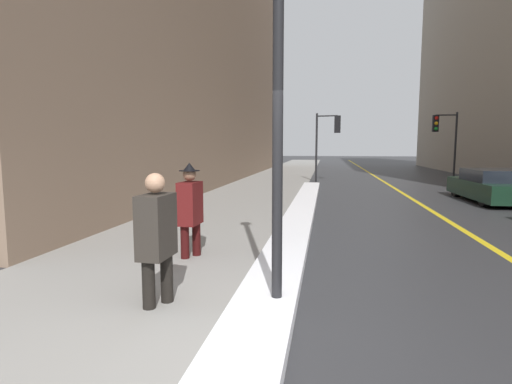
{
  "coord_description": "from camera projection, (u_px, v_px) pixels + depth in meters",
  "views": [
    {
      "loc": [
        0.89,
        -3.32,
        1.89
      ],
      "look_at": [
        -0.4,
        4.0,
        1.05
      ],
      "focal_mm": 28.0,
      "sensor_mm": 36.0,
      "label": 1
    }
  ],
  "objects": [
    {
      "name": "parked_car_dark_green",
      "position": [
        495.0,
        186.0,
        13.73
      ],
      "size": [
        1.98,
        4.22,
        1.13
      ],
      "rotation": [
        0.0,
        0.0,
        1.59
      ],
      "color": "black",
      "rests_on": "ground"
    },
    {
      "name": "road_centre_stripe",
      "position": [
        397.0,
        190.0,
        17.6
      ],
      "size": [
        0.16,
        80.0,
        0.0
      ],
      "color": "gold",
      "rests_on": "ground"
    },
    {
      "name": "ground_plane",
      "position": [
        223.0,
        357.0,
        3.62
      ],
      "size": [
        160.0,
        160.0,
        0.0
      ],
      "primitive_type": "plane",
      "color": "#2D2D30"
    },
    {
      "name": "pedestrian_in_glasses",
      "position": [
        157.0,
        233.0,
        4.68
      ],
      "size": [
        0.32,
        0.53,
        1.59
      ],
      "rotation": [
        0.0,
        0.0,
        -1.61
      ],
      "color": "black",
      "rests_on": "ground"
    },
    {
      "name": "traffic_light_far",
      "position": [
        443.0,
        132.0,
        21.67
      ],
      "size": [
        1.31,
        0.36,
        3.75
      ],
      "rotation": [
        0.0,
        0.0,
        3.22
      ],
      "color": "black",
      "rests_on": "ground"
    },
    {
      "name": "sidewalk_slab",
      "position": [
        263.0,
        187.0,
        18.64
      ],
      "size": [
        4.0,
        80.0,
        0.01
      ],
      "color": "gray",
      "rests_on": "ground"
    },
    {
      "name": "snow_bank_curb",
      "position": [
        300.0,
        215.0,
        10.66
      ],
      "size": [
        0.73,
        17.84,
        0.17
      ],
      "color": "white",
      "rests_on": "ground"
    },
    {
      "name": "traffic_light_near",
      "position": [
        329.0,
        132.0,
        21.26
      ],
      "size": [
        1.3,
        0.36,
        3.68
      ],
      "rotation": [
        0.0,
        0.0,
        -0.17
      ],
      "color": "black",
      "rests_on": "ground"
    },
    {
      "name": "building_facade_left",
      "position": [
        193.0,
        18.0,
        23.34
      ],
      "size": [
        6.0,
        36.0,
        18.81
      ],
      "color": "#846B56",
      "rests_on": "ground"
    },
    {
      "name": "lamp_post",
      "position": [
        278.0,
        30.0,
        4.27
      ],
      "size": [
        0.28,
        0.28,
        5.3
      ],
      "color": "black",
      "rests_on": "ground"
    },
    {
      "name": "pedestrian_with_shoulder_bag",
      "position": [
        190.0,
        206.0,
        6.78
      ],
      "size": [
        0.35,
        0.72,
        1.63
      ],
      "rotation": [
        0.0,
        0.0,
        -1.61
      ],
      "color": "#340C0C",
      "rests_on": "ground"
    }
  ]
}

